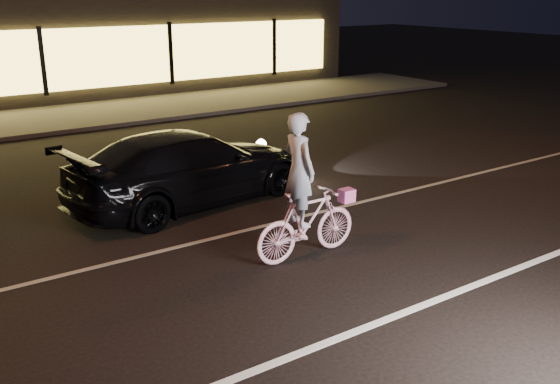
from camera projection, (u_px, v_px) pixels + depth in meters
ground at (327, 271)px, 8.97m from camera, size 90.00×90.00×0.00m
lane_stripe_near at (402, 314)px, 7.79m from camera, size 60.00×0.12×0.01m
lane_stripe_far at (253, 228)px, 10.54m from camera, size 60.00×0.10×0.01m
sidewalk at (64, 118)px, 19.15m from camera, size 30.00×4.00×0.12m
storefront at (11, 36)px, 23.18m from camera, size 25.40×8.42×4.20m
cyclist at (305, 208)px, 9.19m from camera, size 1.77×0.61×2.23m
sedan at (191, 167)px, 11.61m from camera, size 4.97×2.57×1.38m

